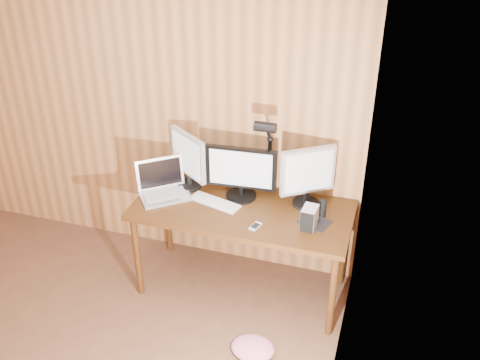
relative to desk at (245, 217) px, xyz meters
The scene contains 13 objects.
desk is the anchor object (origin of this frame).
monitor_center 0.35m from the desk, 124.28° to the left, with size 0.53×0.23×0.41m.
monitor_left 0.61m from the desk, 167.14° to the left, with size 0.35×0.26×0.45m.
monitor_right 0.58m from the desk, 15.42° to the left, with size 0.36×0.26×0.46m.
laptop 0.66m from the desk, behind, with size 0.46×0.44×0.26m.
keyboard 0.26m from the desk, 163.36° to the right, with size 0.41×0.22×0.02m.
mousepad 0.56m from the desk, ahead, with size 0.21×0.17×0.00m, color black.
mouse 0.56m from the desk, ahead, with size 0.07×0.11×0.04m, color black.
hard_drive 0.57m from the desk, 17.18° to the right, with size 0.11×0.15×0.16m.
phone 0.34m from the desk, 59.69° to the right, with size 0.08×0.11×0.01m.
speaker 0.60m from the desk, ahead, with size 0.05×0.05×0.13m, color black.
desk_lamp 0.58m from the desk, 51.31° to the left, with size 0.16×0.22×0.68m.
fabric_pile 0.95m from the desk, 69.01° to the right, with size 0.31×0.25×0.10m, color #D06487, non-canonical shape.
Camera 1 is at (1.91, -1.63, 3.02)m, focal length 42.00 mm.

